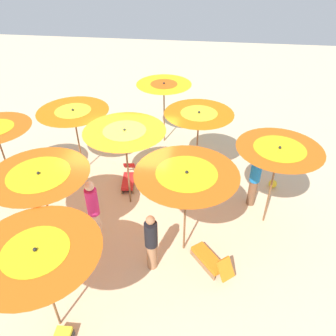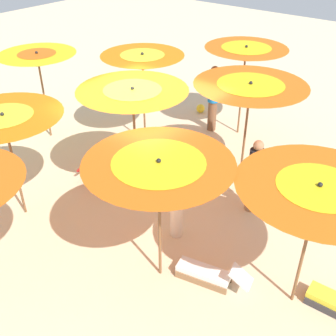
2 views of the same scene
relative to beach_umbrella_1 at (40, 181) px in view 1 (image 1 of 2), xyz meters
name	(u,v)px [view 1 (image 1 of 2)]	position (x,y,z in m)	size (l,w,h in m)	color
ground	(131,207)	(1.66, -1.54, -2.08)	(36.43, 36.43, 0.04)	beige
beach_umbrella_1	(40,181)	(0.00, 0.00, 0.00)	(2.24, 2.24, 2.32)	brown
beach_umbrella_2	(38,259)	(-2.03, -0.88, -0.04)	(2.26, 2.26, 2.30)	brown
beach_umbrella_3	(74,117)	(3.25, 0.44, -0.07)	(2.16, 2.16, 2.26)	brown
beach_umbrella_4	(125,137)	(1.87, -1.49, 0.16)	(2.15, 2.15, 2.48)	brown
beach_umbrella_5	(186,179)	(0.29, -3.23, 0.14)	(2.29, 2.29, 2.44)	brown
beach_umbrella_6	(164,88)	(5.53, -2.00, 0.05)	(1.93, 1.93, 2.34)	brown
beach_umbrella_7	(199,119)	(3.24, -3.34, 0.12)	(2.01, 2.01, 2.42)	brown
beach_umbrella_8	(278,154)	(1.57, -5.35, 0.14)	(2.08, 2.08, 2.43)	brown
lounger_0	(128,179)	(2.69, -1.25, -1.86)	(1.17, 0.52, 0.57)	olive
lounger_1	(59,265)	(-0.76, -0.36, -1.88)	(1.31, 0.57, 0.50)	olive
lounger_2	(211,260)	(-0.19, -3.92, -1.85)	(1.18, 1.07, 0.67)	olive
beachgoer_0	(93,210)	(0.37, -0.95, -1.09)	(0.30, 0.30, 1.83)	beige
beachgoer_1	(151,242)	(-0.36, -2.53, -1.21)	(0.30, 0.30, 1.63)	#A3704C
beachgoer_2	(255,177)	(2.25, -5.03, -1.09)	(0.30, 0.30, 1.84)	brown
beach_ball	(273,184)	(3.13, -5.78, -1.93)	(0.26, 0.26, 0.26)	yellow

